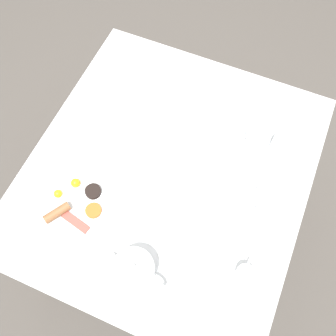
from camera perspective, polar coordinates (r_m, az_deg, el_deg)
The scene contains 11 objects.
ground_plane at distance 2.12m, azimuth 0.00°, elevation -9.57°, with size 8.00×8.00×0.00m, color #4C4742.
table at distance 1.46m, azimuth 0.00°, elevation -1.67°, with size 1.07×0.96×0.78m.
breakfast_plate at distance 1.37m, azimuth -13.28°, elevation -4.93°, with size 0.26×0.26×0.04m.
teapot_near at distance 1.48m, azimuth 10.59°, elevation 7.94°, with size 0.19×0.13×0.12m.
teapot_far at distance 1.23m, azimuth -4.91°, elevation -14.64°, with size 0.13×0.21×0.12m.
teacup_with_saucer_left at distance 1.36m, azimuth 14.05°, elevation -4.10°, with size 0.16×0.16×0.07m.
water_glass_tall at distance 1.42m, azimuth 16.27°, elevation 3.08°, with size 0.08×0.08×0.13m.
creamer_jug at distance 1.26m, azimuth 11.00°, elevation -14.98°, with size 0.08×0.06×0.07m.
napkin_folded at distance 1.55m, azimuth -8.76°, elevation 9.55°, with size 0.17×0.17×0.01m.
fork_by_plate at distance 1.37m, azimuth 6.65°, elevation -2.54°, with size 0.11×0.14×0.00m.
knife_by_plate at distance 1.41m, azimuth -1.93°, elevation 1.86°, with size 0.04×0.19×0.00m.
Camera 1 is at (-0.56, -0.24, 2.03)m, focal length 42.00 mm.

